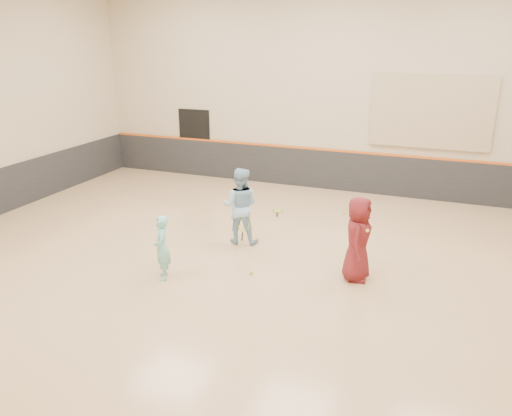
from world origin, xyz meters
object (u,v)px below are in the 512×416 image
at_px(instructor, 240,206).
at_px(young_man, 358,239).
at_px(girl, 162,248).
at_px(spare_racket, 278,210).

xyz_separation_m(instructor, young_man, (2.79, -0.88, -0.04)).
relative_size(girl, spare_racket, 1.70).
bearing_deg(spare_racket, girl, -100.29).
xyz_separation_m(young_man, spare_racket, (-2.66, 3.17, -0.79)).
bearing_deg(spare_racket, instructor, -93.11).
bearing_deg(instructor, young_man, 151.88).
xyz_separation_m(girl, young_man, (3.48, 1.32, 0.19)).
height_order(instructor, young_man, instructor).
xyz_separation_m(girl, spare_racket, (0.82, 4.49, -0.60)).
distance_m(girl, young_man, 3.72).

